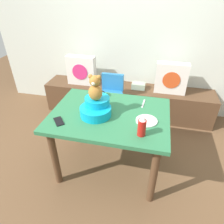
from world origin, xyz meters
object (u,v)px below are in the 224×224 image
(pillow_floral_left, at_px, (81,70))
(cell_phone, at_px, (59,121))
(infant_seat_teal, at_px, (96,108))
(highchair, at_px, (111,96))
(ketchup_bottle, at_px, (142,127))
(teddy_bear, at_px, (95,88))
(coffee_mug, at_px, (98,93))
(book_stack, at_px, (138,86))
(dinner_plate_near, at_px, (147,121))
(dining_table, at_px, (110,123))
(pillow_floral_right, at_px, (171,78))

(pillow_floral_left, height_order, cell_phone, pillow_floral_left)
(cell_phone, bearing_deg, infant_seat_teal, -6.88)
(highchair, xyz_separation_m, ketchup_bottle, (0.50, -1.00, 0.31))
(infant_seat_teal, bearing_deg, cell_phone, -146.65)
(highchair, height_order, cell_phone, highchair)
(highchair, distance_m, teddy_bear, 0.93)
(coffee_mug, relative_size, cell_phone, 0.83)
(book_stack, bearing_deg, teddy_bear, -103.19)
(dinner_plate_near, bearing_deg, pillow_floral_left, 132.04)
(pillow_floral_left, bearing_deg, ketchup_bottle, -53.14)
(teddy_bear, xyz_separation_m, coffee_mug, (-0.08, 0.35, -0.23))
(infant_seat_teal, bearing_deg, dining_table, 19.96)
(teddy_bear, bearing_deg, highchair, 93.29)
(coffee_mug, relative_size, dinner_plate_near, 0.60)
(teddy_bear, bearing_deg, infant_seat_teal, 90.00)
(pillow_floral_right, distance_m, highchair, 0.90)
(pillow_floral_left, xyz_separation_m, cell_phone, (0.30, -1.40, 0.06))
(infant_seat_teal, distance_m, ketchup_bottle, 0.51)
(infant_seat_teal, xyz_separation_m, dinner_plate_near, (0.49, -0.01, -0.07))
(highchair, bearing_deg, pillow_floral_right, 27.85)
(dining_table, distance_m, coffee_mug, 0.40)
(coffee_mug, distance_m, dinner_plate_near, 0.67)
(infant_seat_teal, bearing_deg, book_stack, 76.81)
(highchair, distance_m, coffee_mug, 0.51)
(pillow_floral_left, relative_size, dining_table, 0.38)
(cell_phone, bearing_deg, pillow_floral_right, 13.04)
(pillow_floral_right, relative_size, coffee_mug, 3.67)
(book_stack, distance_m, ketchup_bottle, 1.49)
(book_stack, height_order, cell_phone, cell_phone)
(pillow_floral_right, xyz_separation_m, teddy_bear, (-0.74, -1.20, 0.34))
(pillow_floral_right, distance_m, dining_table, 1.31)
(pillow_floral_right, bearing_deg, highchair, -152.15)
(ketchup_bottle, bearing_deg, coffee_mug, 133.62)
(pillow_floral_left, xyz_separation_m, book_stack, (0.89, 0.02, -0.18))
(pillow_floral_left, distance_m, highchair, 0.72)
(book_stack, height_order, ketchup_bottle, ketchup_bottle)
(cell_phone, bearing_deg, teddy_bear, -6.95)
(coffee_mug, bearing_deg, pillow_floral_right, 45.99)
(pillow_floral_right, relative_size, dinner_plate_near, 2.20)
(infant_seat_teal, distance_m, coffee_mug, 0.36)
(pillow_floral_right, bearing_deg, ketchup_bottle, -101.29)
(highchair, bearing_deg, ketchup_bottle, -63.35)
(highchair, xyz_separation_m, coffee_mug, (-0.04, -0.44, 0.27))
(dinner_plate_near, bearing_deg, cell_phone, -166.56)
(pillow_floral_right, bearing_deg, cell_phone, -126.73)
(book_stack, xyz_separation_m, ketchup_bottle, (0.17, -1.44, 0.32))
(highchair, distance_m, cell_phone, 1.04)
(book_stack, xyz_separation_m, coffee_mug, (-0.37, -0.87, 0.28))
(dining_table, xyz_separation_m, teddy_bear, (-0.12, -0.05, 0.39))
(pillow_floral_left, relative_size, teddy_bear, 1.76)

